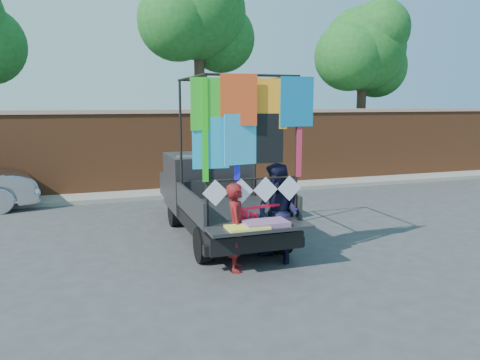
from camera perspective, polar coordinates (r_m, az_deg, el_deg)
name	(u,v)px	position (r m, az deg, el deg)	size (l,w,h in m)	color
ground	(255,256)	(8.86, 1.83, -9.21)	(90.00, 90.00, 0.00)	#38383A
brick_wall	(179,150)	(15.23, -7.42, 3.68)	(30.00, 0.45, 2.61)	brown
curb	(185,192)	(14.73, -6.78, -1.48)	(30.00, 1.20, 0.12)	gray
tree_mid	(200,16)	(16.71, -4.92, 19.28)	(4.20, 3.30, 7.73)	#38281C
tree_right	(365,52)	(19.20, 15.00, 14.87)	(4.20, 3.30, 6.62)	#38281C
pickup_truck	(213,193)	(10.45, -3.31, -1.62)	(2.08, 5.23, 3.30)	black
woman	(237,227)	(7.93, -0.42, -5.76)	(0.55, 0.36, 1.51)	maroon
man	(278,213)	(8.32, 4.67, -4.08)	(0.87, 0.67, 1.78)	black
streamer_bundle	(252,219)	(8.06, 1.51, -4.74)	(0.97, 0.21, 0.67)	#F80D2C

